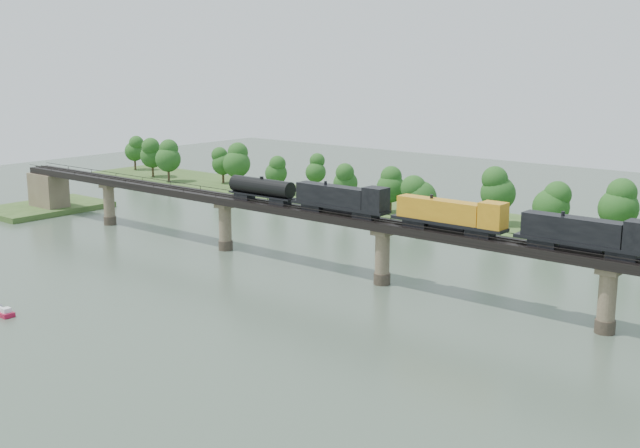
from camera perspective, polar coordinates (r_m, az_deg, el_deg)
The scene contains 7 objects.
ground at distance 121.23m, azimuth -3.89°, elevation -7.33°, with size 400.00×400.00×0.00m, color #3A4A3B.
far_bank at distance 189.45m, azimuth 14.11°, elevation -0.36°, with size 300.00×24.00×1.60m, color #345120.
bridge at distance 141.93m, azimuth 4.46°, elevation -2.16°, with size 236.00×30.00×11.50m.
bridge_superstructure at distance 140.52m, azimuth 4.50°, elevation 0.34°, with size 220.00×4.90×0.75m.
far_treeline at distance 187.66m, azimuth 11.38°, elevation 2.15°, with size 289.06×17.54×13.60m.
freight_train at distance 136.95m, azimuth 6.43°, elevation 1.04°, with size 83.53×3.25×5.75m.
motorboat at distance 135.74m, azimuth -21.69°, elevation -5.83°, with size 5.12×1.87×1.43m.
Camera 1 is at (79.28, -82.56, 39.93)m, focal length 45.00 mm.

